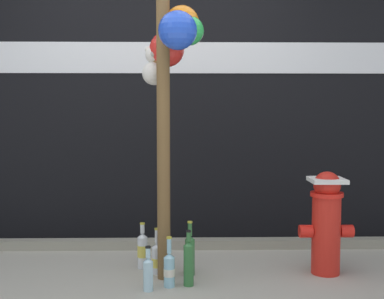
{
  "coord_description": "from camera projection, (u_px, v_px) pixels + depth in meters",
  "views": [
    {
      "loc": [
        0.26,
        -2.95,
        1.17
      ],
      "look_at": [
        0.32,
        0.42,
        0.91
      ],
      "focal_mm": 45.54,
      "sensor_mm": 36.0,
      "label": 1
    }
  ],
  "objects": [
    {
      "name": "bottle_3",
      "position": [
        189.0,
        262.0,
        3.28
      ],
      "size": [
        0.07,
        0.07,
        0.38
      ],
      "color": "#337038",
      "rests_on": "ground_plane"
    },
    {
      "name": "fire_hydrant",
      "position": [
        326.0,
        220.0,
        3.52
      ],
      "size": [
        0.39,
        0.25,
        0.75
      ],
      "color": "red",
      "rests_on": "ground_plane"
    },
    {
      "name": "bottle_4",
      "position": [
        143.0,
        250.0,
        3.65
      ],
      "size": [
        0.08,
        0.08,
        0.35
      ],
      "color": "silver",
      "rests_on": "ground_plane"
    },
    {
      "name": "bottle_1",
      "position": [
        169.0,
        269.0,
        3.26
      ],
      "size": [
        0.08,
        0.08,
        0.34
      ],
      "color": "#93CCE0",
      "rests_on": "ground_plane"
    },
    {
      "name": "bottle_5",
      "position": [
        148.0,
        273.0,
        3.19
      ],
      "size": [
        0.07,
        0.07,
        0.3
      ],
      "color": "#B2DBEA",
      "rests_on": "ground_plane"
    },
    {
      "name": "bottle_0",
      "position": [
        157.0,
        258.0,
        3.54
      ],
      "size": [
        0.08,
        0.08,
        0.33
      ],
      "color": "silver",
      "rests_on": "ground_plane"
    },
    {
      "name": "litter_1",
      "position": [
        321.0,
        264.0,
        3.76
      ],
      "size": [
        0.09,
        0.11,
        0.01
      ],
      "primitive_type": "cube",
      "rotation": [
        0.0,
        0.0,
        1.73
      ],
      "color": "#8C99B2",
      "rests_on": "ground_plane"
    },
    {
      "name": "curb_strip",
      "position": [
        153.0,
        244.0,
        4.18
      ],
      "size": [
        8.0,
        0.12,
        0.08
      ],
      "primitive_type": "cube",
      "color": "gray",
      "rests_on": "ground_plane"
    },
    {
      "name": "memorial_post",
      "position": [
        170.0,
        27.0,
        3.32
      ],
      "size": [
        0.5,
        0.56,
        2.94
      ],
      "color": "brown",
      "rests_on": "ground_plane"
    },
    {
      "name": "building_wall",
      "position": [
        155.0,
        23.0,
        4.44
      ],
      "size": [
        10.0,
        0.21,
        3.97
      ],
      "color": "black",
      "rests_on": "ground_plane"
    },
    {
      "name": "bottle_2",
      "position": [
        190.0,
        253.0,
        3.5
      ],
      "size": [
        0.07,
        0.07,
        0.39
      ],
      "color": "#337038",
      "rests_on": "ground_plane"
    }
  ]
}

